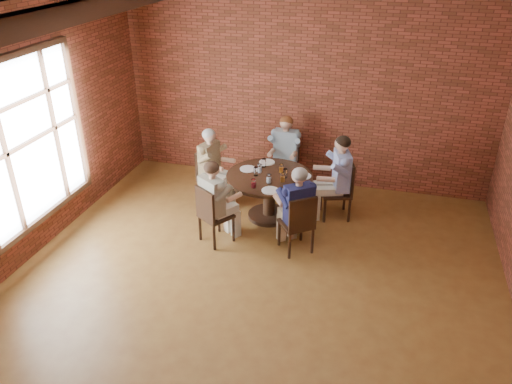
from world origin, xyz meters
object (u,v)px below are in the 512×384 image
(chair_c, at_px, (209,174))
(diner_e, at_px, (297,210))
(diner_b, at_px, (285,154))
(dining_table, at_px, (269,188))
(smartphone, at_px, (277,191))
(diner_c, at_px, (212,167))
(chair_d, at_px, (211,213))
(chair_a, at_px, (342,187))
(diner_d, at_px, (216,202))
(diner_a, at_px, (337,178))
(chair_e, at_px, (299,222))
(chair_b, at_px, (286,160))

(chair_c, relative_size, diner_e, 0.69)
(chair_c, xyz_separation_m, diner_e, (1.73, -1.08, 0.16))
(diner_b, bearing_deg, dining_table, -90.00)
(dining_table, xyz_separation_m, smartphone, (0.24, -0.50, 0.23))
(diner_c, height_order, chair_d, diner_c)
(chair_a, xyz_separation_m, diner_e, (-0.51, -1.14, 0.14))
(dining_table, height_order, diner_d, diner_d)
(diner_a, height_order, chair_d, diner_a)
(chair_d, height_order, chair_e, chair_e)
(diner_a, height_order, chair_b, diner_a)
(chair_b, relative_size, diner_c, 0.72)
(chair_b, xyz_separation_m, diner_c, (-1.06, -0.89, 0.14))
(diner_a, bearing_deg, chair_b, -146.73)
(dining_table, bearing_deg, diner_d, -123.37)
(diner_d, bearing_deg, diner_c, -34.57)
(dining_table, bearing_deg, chair_d, -123.37)
(chair_c, distance_m, diner_d, 1.30)
(diner_a, xyz_separation_m, diner_e, (-0.42, -1.12, -0.03))
(chair_a, height_order, chair_c, chair_a)
(diner_a, relative_size, diner_c, 1.07)
(chair_e, bearing_deg, smartphone, -78.79)
(chair_d, bearing_deg, diner_c, -37.59)
(chair_a, bearing_deg, chair_e, -38.18)
(chair_a, height_order, diner_d, diner_d)
(dining_table, xyz_separation_m, chair_a, (1.11, 0.35, -0.01))
(chair_a, distance_m, diner_e, 1.26)
(chair_c, distance_m, smartphone, 1.60)
(diner_b, height_order, smartphone, diner_b)
(chair_a, bearing_deg, diner_c, -105.11)
(chair_a, relative_size, chair_e, 1.04)
(chair_b, relative_size, chair_c, 1.03)
(dining_table, distance_m, diner_a, 1.09)
(dining_table, relative_size, chair_b, 1.44)
(diner_d, distance_m, diner_e, 1.19)
(diner_d, height_order, chair_e, diner_d)
(diner_d, xyz_separation_m, chair_e, (1.24, 0.02, -0.15))
(chair_b, bearing_deg, dining_table, -90.00)
(diner_b, xyz_separation_m, chair_c, (-1.14, -0.78, -0.17))
(chair_c, xyz_separation_m, diner_d, (0.55, -1.17, 0.15))
(diner_e, height_order, smartphone, diner_e)
(chair_e, bearing_deg, diner_e, -90.00)
(diner_c, distance_m, smartphone, 1.50)
(dining_table, bearing_deg, smartphone, -64.12)
(chair_a, xyz_separation_m, chair_d, (-1.74, -1.30, -0.02))
(diner_b, xyz_separation_m, smartphone, (0.23, -1.56, 0.08))
(diner_c, relative_size, smartphone, 9.02)
(chair_a, distance_m, chair_e, 1.30)
(smartphone, bearing_deg, chair_c, 154.38)
(diner_c, bearing_deg, diner_b, -39.03)
(diner_e, bearing_deg, diner_a, -147.80)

